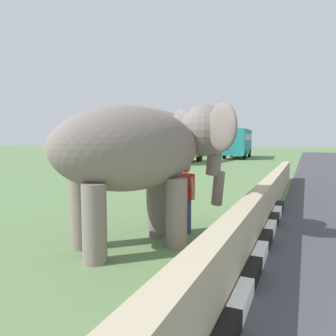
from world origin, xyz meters
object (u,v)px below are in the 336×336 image
object	(u,v)px
elephant	(145,151)
cow_near	(134,165)
bus_teal	(238,141)
bus_orange	(178,141)
person_handler	(186,194)

from	to	relation	value
elephant	cow_near	distance (m)	10.15
bus_teal	cow_near	distance (m)	24.88
bus_teal	bus_orange	bearing A→B (deg)	161.31
person_handler	elephant	bearing A→B (deg)	159.06
cow_near	person_handler	bearing A→B (deg)	-142.89
elephant	cow_near	xyz separation A→B (m)	(8.66, 5.19, -1.09)
elephant	person_handler	xyz separation A→B (m)	(1.19, -0.45, -1.03)
bus_orange	bus_teal	bearing A→B (deg)	-18.69
cow_near	bus_orange	bearing A→B (deg)	12.58
bus_teal	cow_near	bearing A→B (deg)	178.93
bus_orange	elephant	bearing A→B (deg)	-159.88
bus_teal	elephant	bearing A→B (deg)	-171.96
cow_near	elephant	bearing A→B (deg)	-149.03
elephant	bus_orange	world-z (taller)	bus_orange
person_handler	bus_orange	distance (m)	23.37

